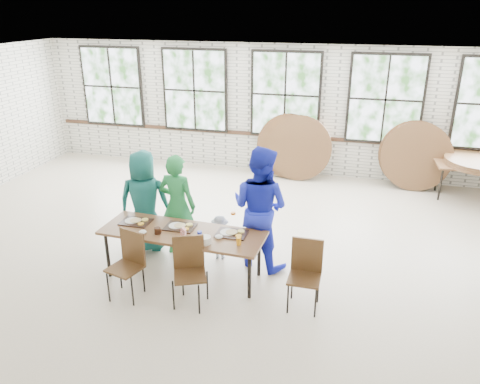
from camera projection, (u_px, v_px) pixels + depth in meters
The scene contains 11 objects.
room at pixel (285, 97), 10.70m from camera, with size 12.00×12.00×12.00m.
dining_table at pixel (182, 235), 6.80m from camera, with size 2.43×0.91×0.74m.
chair_near_left at pixel (129, 259), 6.42m from camera, with size 0.51×0.50×0.95m.
chair_near_right at pixel (189, 265), 6.27m from camera, with size 0.55×0.54×0.95m.
chair_spare at pixel (306, 268), 6.19m from camera, with size 0.42×0.41×0.95m.
adult_teal at pixel (145, 201), 7.54m from camera, with size 0.83×0.54×1.70m, color #195F5B.
adult_green at pixel (177, 205), 7.40m from camera, with size 0.61×0.40×1.69m, color #22813D.
toddler at pixel (220, 237), 7.41m from camera, with size 0.48×0.27×0.74m, color #122039.
adult_blue at pixel (260, 208), 7.04m from camera, with size 0.93×0.72×1.91m, color #1C28C8.
tabletop_clutter at pixel (187, 232), 6.72m from camera, with size 1.95×0.62×0.11m.
round_tops_leaning at pixel (352, 151), 10.47m from camera, with size 4.31×0.47×1.49m.
Camera 1 is at (1.76, -6.21, 3.82)m, focal length 35.00 mm.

